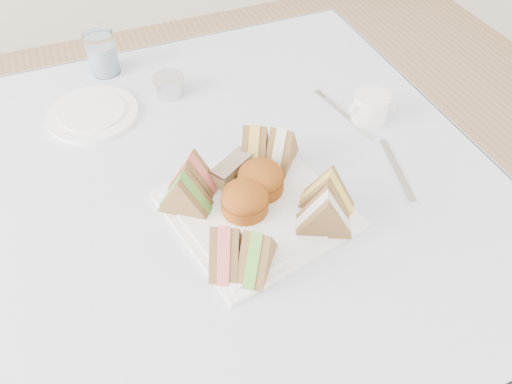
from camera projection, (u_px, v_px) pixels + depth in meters
name	position (u px, v px, depth m)	size (l,w,h in m)	color
floor	(233.00, 355.00, 1.48)	(4.00, 4.00, 0.00)	#9E7751
table	(228.00, 288.00, 1.21)	(0.90, 0.90, 0.74)	brown
tablecloth	(220.00, 181.00, 0.93)	(1.02, 1.02, 0.01)	silver
serving_plate	(256.00, 209.00, 0.88)	(0.28, 0.28, 0.01)	white
sandwich_fl_a	(226.00, 244.00, 0.76)	(0.09, 0.04, 0.08)	brown
sandwich_fl_b	(257.00, 249.00, 0.76)	(0.09, 0.04, 0.08)	brown
sandwich_fr_a	(328.00, 190.00, 0.84)	(0.09, 0.04, 0.08)	brown
sandwich_fr_b	(325.00, 211.00, 0.81)	(0.09, 0.04, 0.08)	brown
sandwich_bl_a	(184.00, 192.00, 0.84)	(0.09, 0.04, 0.08)	brown
sandwich_bl_b	(192.00, 172.00, 0.87)	(0.09, 0.04, 0.08)	brown
sandwich_br_a	(281.00, 146.00, 0.92)	(0.09, 0.04, 0.08)	brown
sandwich_br_b	(255.00, 142.00, 0.92)	(0.09, 0.04, 0.08)	brown
scone_left	(245.00, 199.00, 0.85)	(0.08, 0.08, 0.06)	#9C451A
scone_right	(260.00, 179.00, 0.88)	(0.08, 0.08, 0.06)	#9C451A
pastry_slice	(232.00, 170.00, 0.91)	(0.08, 0.03, 0.04)	tan
side_plate	(93.00, 114.00, 1.06)	(0.19, 0.19, 0.01)	white
water_glass	(102.00, 53.00, 1.14)	(0.07, 0.07, 0.10)	white
tea_strainer	(169.00, 86.00, 1.10)	(0.07, 0.07, 0.04)	silver
knife	(397.00, 169.00, 0.95)	(0.01, 0.17, 0.00)	silver
fork	(348.00, 118.00, 1.05)	(0.01, 0.16, 0.00)	silver
creamer_jug	(370.00, 108.00, 1.03)	(0.07, 0.07, 0.06)	white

